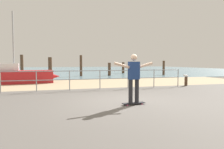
{
  "coord_description": "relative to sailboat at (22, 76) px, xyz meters",
  "views": [
    {
      "loc": [
        -2.56,
        -6.99,
        1.45
      ],
      "look_at": [
        0.01,
        2.0,
        0.9
      ],
      "focal_mm": 32.5,
      "sensor_mm": 36.0,
      "label": 1
    }
  ],
  "objects": [
    {
      "name": "ground_plane",
      "position": [
        4.73,
        -9.13,
        -0.52
      ],
      "size": [
        24.0,
        10.0,
        0.04
      ],
      "primitive_type": "cube",
      "color": "#605B56",
      "rests_on": "ground"
    },
    {
      "name": "beach_strip",
      "position": [
        4.73,
        -1.13,
        -0.52
      ],
      "size": [
        24.0,
        6.0,
        0.04
      ],
      "primitive_type": "cube",
      "color": "tan",
      "rests_on": "ground"
    },
    {
      "name": "sea_surface",
      "position": [
        4.73,
        26.87,
        -0.52
      ],
      "size": [
        72.0,
        50.0,
        0.04
      ],
      "primitive_type": "cube",
      "color": "slate",
      "rests_on": "ground"
    },
    {
      "name": "railing_fence",
      "position": [
        3.73,
        -4.53,
        0.18
      ],
      "size": [
        11.28,
        0.05,
        1.05
      ],
      "color": "gray",
      "rests_on": "ground"
    },
    {
      "name": "sailboat",
      "position": [
        0.0,
        0.0,
        0.0
      ],
      "size": [
        5.04,
        1.91,
        4.9
      ],
      "color": "#B21E23",
      "rests_on": "ground"
    },
    {
      "name": "skateboard",
      "position": [
        4.76,
        -8.77,
        -0.45
      ],
      "size": [
        0.82,
        0.28,
        0.08
      ],
      "color": "black",
      "rests_on": "ground"
    },
    {
      "name": "skateboarder",
      "position": [
        4.76,
        -8.77,
        0.5
      ],
      "size": [
        1.45,
        0.24,
        1.65
      ],
      "color": "#26262B",
      "rests_on": "skateboard"
    },
    {
      "name": "bollard_short",
      "position": [
        10.01,
        -4.38,
        -0.24
      ],
      "size": [
        0.18,
        0.18,
        0.56
      ],
      "primitive_type": "cylinder",
      "color": "#513826",
      "rests_on": "ground"
    },
    {
      "name": "seagull",
      "position": [
        10.0,
        -4.38,
        0.12
      ],
      "size": [
        0.48,
        0.21,
        0.18
      ],
      "color": "white",
      "rests_on": "bollard_short"
    },
    {
      "name": "groyne_post_0",
      "position": [
        -1.33,
        9.68,
        0.65
      ],
      "size": [
        0.34,
        0.34,
        2.34
      ],
      "primitive_type": "cylinder",
      "color": "#513826",
      "rests_on": "ground"
    },
    {
      "name": "groyne_post_1",
      "position": [
        1.79,
        5.98,
        0.47
      ],
      "size": [
        0.37,
        0.37,
        1.98
      ],
      "primitive_type": "cylinder",
      "color": "#513826",
      "rests_on": "ground"
    },
    {
      "name": "groyne_post_2",
      "position": [
        4.91,
        6.36,
        0.6
      ],
      "size": [
        0.27,
        0.27,
        2.23
      ],
      "primitive_type": "cylinder",
      "color": "#513826",
      "rests_on": "ground"
    },
    {
      "name": "groyne_post_3",
      "position": [
        8.03,
        6.38,
        0.2
      ],
      "size": [
        0.32,
        0.32,
        1.43
      ],
      "primitive_type": "cylinder",
      "color": "#513826",
      "rests_on": "ground"
    },
    {
      "name": "groyne_post_4",
      "position": [
        11.14,
        10.75,
        0.23
      ],
      "size": [
        0.35,
        0.35,
        1.5
      ],
      "primitive_type": "cylinder",
      "color": "#513826",
      "rests_on": "ground"
    },
    {
      "name": "groyne_post_5",
      "position": [
        14.26,
        5.57,
        0.31
      ],
      "size": [
        0.26,
        0.26,
        1.66
      ],
      "primitive_type": "cylinder",
      "color": "#513826",
      "rests_on": "ground"
    }
  ]
}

